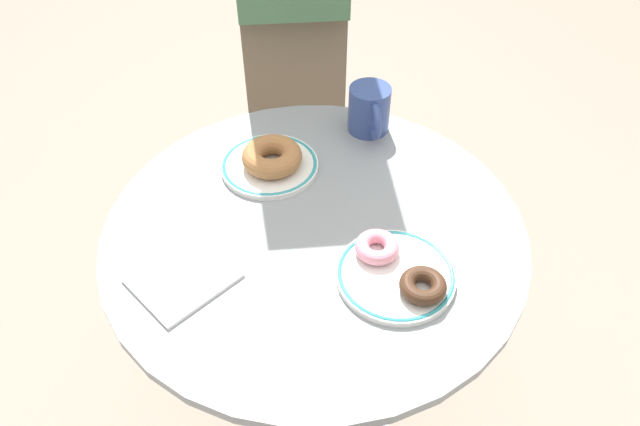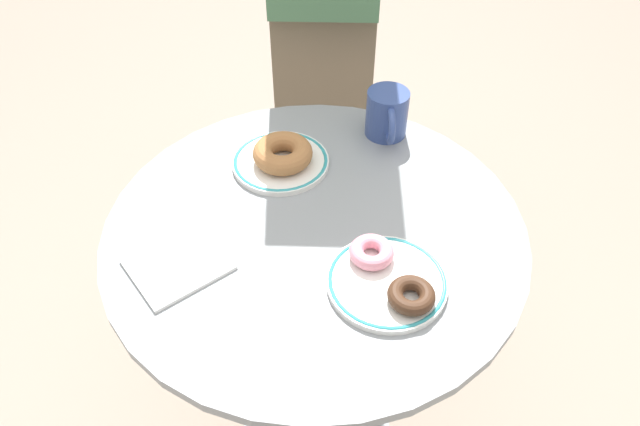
# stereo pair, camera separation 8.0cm
# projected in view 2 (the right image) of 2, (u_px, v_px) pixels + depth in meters

# --- Properties ---
(cafe_table) EXTENTS (0.67, 0.67, 0.77)m
(cafe_table) POSITION_uv_depth(u_px,v_px,m) (316.00, 319.00, 1.11)
(cafe_table) COLOR gray
(cafe_table) RESTS_ON ground
(plate_left) EXTENTS (0.17, 0.17, 0.01)m
(plate_left) POSITION_uv_depth(u_px,v_px,m) (281.00, 162.00, 1.03)
(plate_left) COLOR white
(plate_left) RESTS_ON cafe_table
(plate_right) EXTENTS (0.17, 0.17, 0.01)m
(plate_right) POSITION_uv_depth(u_px,v_px,m) (387.00, 282.00, 0.84)
(plate_right) COLOR white
(plate_right) RESTS_ON cafe_table
(donut_cinnamon) EXTENTS (0.15, 0.15, 0.04)m
(donut_cinnamon) POSITION_uv_depth(u_px,v_px,m) (283.00, 153.00, 1.01)
(donut_cinnamon) COLOR #A36B3D
(donut_cinnamon) RESTS_ON plate_left
(donut_chocolate) EXTENTS (0.09, 0.09, 0.02)m
(donut_chocolate) POSITION_uv_depth(u_px,v_px,m) (411.00, 295.00, 0.80)
(donut_chocolate) COLOR #422819
(donut_chocolate) RESTS_ON plate_right
(donut_pink_frosted) EXTENTS (0.09, 0.09, 0.02)m
(donut_pink_frosted) POSITION_uv_depth(u_px,v_px,m) (372.00, 252.00, 0.85)
(donut_pink_frosted) COLOR pink
(donut_pink_frosted) RESTS_ON plate_right
(paper_napkin) EXTENTS (0.13, 0.14, 0.01)m
(paper_napkin) POSITION_uv_depth(u_px,v_px,m) (178.00, 264.00, 0.86)
(paper_napkin) COLOR white
(paper_napkin) RESTS_ON cafe_table
(coffee_mug) EXTENTS (0.11, 0.08, 0.09)m
(coffee_mug) POSITION_uv_depth(u_px,v_px,m) (387.00, 114.00, 1.07)
(coffee_mug) COLOR #334784
(coffee_mug) RESTS_ON cafe_table
(person_figure) EXTENTS (0.46, 0.41, 1.65)m
(person_figure) POSITION_uv_depth(u_px,v_px,m) (325.00, 16.00, 1.35)
(person_figure) COLOR brown
(person_figure) RESTS_ON ground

